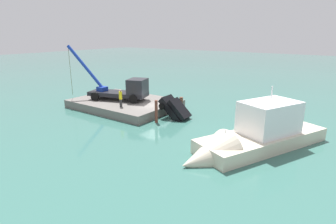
{
  "coord_description": "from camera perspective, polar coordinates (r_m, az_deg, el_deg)",
  "views": [
    {
      "loc": [
        18.45,
        -22.98,
        8.63
      ],
      "look_at": [
        2.18,
        -0.19,
        0.55
      ],
      "focal_mm": 29.64,
      "sensor_mm": 36.0,
      "label": 1
    }
  ],
  "objects": [
    {
      "name": "ground",
      "position": [
        30.71,
        -3.1,
        -0.25
      ],
      "size": [
        200.0,
        200.0,
        0.0
      ],
      "primitive_type": "plane",
      "color": "#386B60"
    },
    {
      "name": "dock",
      "position": [
        33.33,
        -8.86,
        1.7
      ],
      "size": [
        11.62,
        8.41,
        0.92
      ],
      "primitive_type": "cube",
      "color": "slate",
      "rests_on": "ground"
    },
    {
      "name": "crane_truck",
      "position": [
        32.88,
        -9.02,
        4.66
      ],
      "size": [
        9.66,
        4.61,
        6.28
      ],
      "color": "black",
      "rests_on": "dock"
    },
    {
      "name": "dock_worker",
      "position": [
        30.03,
        -9.72,
        2.87
      ],
      "size": [
        0.34,
        0.34,
        1.88
      ],
      "color": "#333333",
      "rests_on": "dock"
    },
    {
      "name": "salvaged_car",
      "position": [
        28.64,
        2.04,
        -0.19
      ],
      "size": [
        3.73,
        2.19,
        3.59
      ],
      "color": "black",
      "rests_on": "ground"
    },
    {
      "name": "moored_yacht",
      "position": [
        21.73,
        15.74,
        -6.14
      ],
      "size": [
        8.64,
        13.34,
        6.35
      ],
      "color": "beige",
      "rests_on": "ground"
    },
    {
      "name": "piling_near",
      "position": [
        27.28,
        -2.43,
        0.11
      ],
      "size": [
        0.3,
        0.3,
        2.25
      ],
      "primitive_type": "cylinder",
      "color": "brown",
      "rests_on": "ground"
    },
    {
      "name": "piling_mid",
      "position": [
        31.01,
        2.72,
        1.53
      ],
      "size": [
        0.41,
        0.41,
        1.69
      ],
      "primitive_type": "cylinder",
      "color": "brown",
      "rests_on": "ground"
    }
  ]
}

